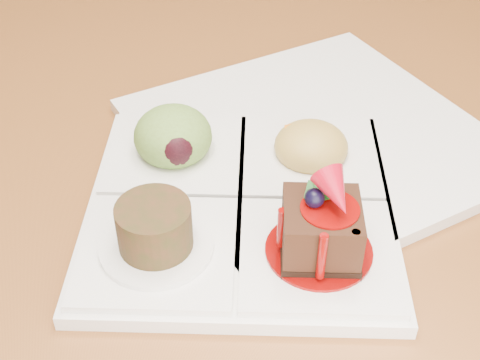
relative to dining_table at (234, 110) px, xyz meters
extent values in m
cube|color=brown|center=(0.00, 0.00, 0.05)|extent=(1.00, 1.80, 0.04)
cylinder|color=brown|center=(0.44, 0.84, -0.33)|extent=(0.06, 0.06, 0.71)
cube|color=white|center=(-0.05, -0.24, 0.07)|extent=(0.30, 0.30, 0.01)
cube|color=white|center=(-0.01, -0.32, 0.08)|extent=(0.14, 0.14, 0.01)
cube|color=white|center=(-0.13, -0.28, 0.08)|extent=(0.14, 0.14, 0.01)
cube|color=white|center=(-0.09, -0.17, 0.08)|extent=(0.14, 0.14, 0.01)
cube|color=white|center=(0.02, -0.20, 0.08)|extent=(0.14, 0.14, 0.01)
cylinder|color=#710504|center=(-0.01, -0.32, 0.09)|extent=(0.08, 0.08, 0.00)
cube|color=black|center=(-0.01, -0.32, 0.09)|extent=(0.07, 0.07, 0.01)
cube|color=black|center=(-0.01, -0.32, 0.11)|extent=(0.07, 0.07, 0.04)
cylinder|color=#710504|center=(-0.01, -0.32, 0.13)|extent=(0.04, 0.04, 0.00)
sphere|color=black|center=(-0.02, -0.31, 0.13)|extent=(0.01, 0.01, 0.01)
cone|color=#AC0B1E|center=(-0.01, -0.32, 0.14)|extent=(0.03, 0.04, 0.04)
cube|color=#114612|center=(-0.01, -0.30, 0.13)|extent=(0.01, 0.01, 0.01)
cube|color=#114612|center=(-0.02, -0.30, 0.13)|extent=(0.02, 0.02, 0.01)
cylinder|color=#710504|center=(-0.02, -0.34, 0.11)|extent=(0.01, 0.01, 0.04)
cylinder|color=#710504|center=(0.00, -0.34, 0.11)|extent=(0.01, 0.01, 0.04)
cylinder|color=#710504|center=(-0.04, -0.31, 0.11)|extent=(0.01, 0.01, 0.03)
cylinder|color=white|center=(-0.13, -0.28, 0.09)|extent=(0.08, 0.08, 0.00)
cylinder|color=#482314|center=(-0.13, -0.28, 0.11)|extent=(0.05, 0.05, 0.04)
cylinder|color=#4B2A10|center=(-0.13, -0.28, 0.12)|extent=(0.04, 0.04, 0.00)
ellipsoid|color=olive|center=(-0.09, -0.17, 0.10)|extent=(0.07, 0.07, 0.05)
ellipsoid|color=black|center=(-0.09, -0.19, 0.10)|extent=(0.03, 0.02, 0.03)
ellipsoid|color=#AF883F|center=(0.02, -0.20, 0.09)|extent=(0.06, 0.06, 0.04)
cube|color=orange|center=(0.03, -0.20, 0.10)|extent=(0.01, 0.01, 0.01)
cube|color=#597E1B|center=(0.02, -0.19, 0.10)|extent=(0.02, 0.02, 0.01)
cube|color=orange|center=(0.01, -0.19, 0.10)|extent=(0.02, 0.02, 0.02)
cube|color=#597E1B|center=(0.01, -0.21, 0.10)|extent=(0.02, 0.02, 0.01)
cube|color=orange|center=(0.02, -0.21, 0.09)|extent=(0.02, 0.02, 0.01)
cube|color=#597E1B|center=(0.03, -0.21, 0.10)|extent=(0.02, 0.02, 0.02)
cube|color=white|center=(0.04, -0.17, 0.07)|extent=(0.35, 0.35, 0.01)
camera|label=1|loc=(-0.15, -0.63, 0.43)|focal=50.00mm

